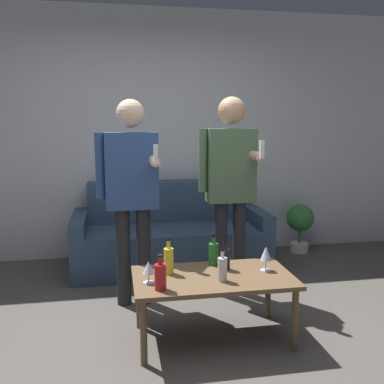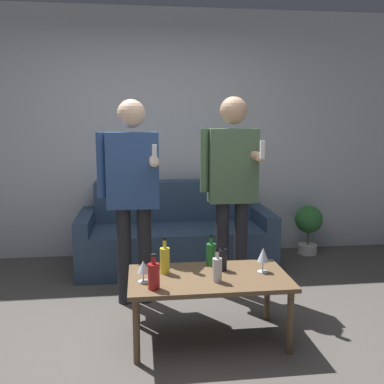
{
  "view_description": "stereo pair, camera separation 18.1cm",
  "coord_description": "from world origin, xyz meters",
  "px_view_note": "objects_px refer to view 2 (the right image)",
  "views": [
    {
      "loc": [
        -0.34,
        -2.56,
        1.5
      ],
      "look_at": [
        0.25,
        0.71,
        0.95
      ],
      "focal_mm": 40.0,
      "sensor_mm": 36.0,
      "label": 1
    },
    {
      "loc": [
        -0.16,
        -2.59,
        1.5
      ],
      "look_at": [
        0.25,
        0.71,
        0.95
      ],
      "focal_mm": 40.0,
      "sensor_mm": 36.0,
      "label": 2
    }
  ],
  "objects_px": {
    "coffee_table": "(209,283)",
    "bottle_orange": "(222,259)",
    "couch": "(176,237)",
    "person_standing_right": "(232,180)",
    "person_standing_left": "(132,186)"
  },
  "relations": [
    {
      "from": "couch",
      "to": "person_standing_right",
      "type": "bearing_deg",
      "value": -63.58
    },
    {
      "from": "couch",
      "to": "coffee_table",
      "type": "bearing_deg",
      "value": -86.61
    },
    {
      "from": "person_standing_left",
      "to": "bottle_orange",
      "type": "bearing_deg",
      "value": -42.97
    },
    {
      "from": "couch",
      "to": "bottle_orange",
      "type": "xyz_separation_m",
      "value": [
        0.21,
        -1.48,
        0.23
      ]
    },
    {
      "from": "coffee_table",
      "to": "person_standing_left",
      "type": "height_order",
      "value": "person_standing_left"
    },
    {
      "from": "bottle_orange",
      "to": "person_standing_right",
      "type": "height_order",
      "value": "person_standing_right"
    },
    {
      "from": "coffee_table",
      "to": "person_standing_left",
      "type": "distance_m",
      "value": 1.04
    },
    {
      "from": "bottle_orange",
      "to": "person_standing_right",
      "type": "relative_size",
      "value": 0.12
    },
    {
      "from": "coffee_table",
      "to": "bottle_orange",
      "type": "distance_m",
      "value": 0.2
    },
    {
      "from": "couch",
      "to": "person_standing_right",
      "type": "distance_m",
      "value": 1.16
    },
    {
      "from": "couch",
      "to": "bottle_orange",
      "type": "height_order",
      "value": "couch"
    },
    {
      "from": "coffee_table",
      "to": "bottle_orange",
      "type": "relative_size",
      "value": 5.24
    },
    {
      "from": "person_standing_left",
      "to": "person_standing_right",
      "type": "relative_size",
      "value": 0.98
    },
    {
      "from": "couch",
      "to": "person_standing_left",
      "type": "relative_size",
      "value": 1.17
    },
    {
      "from": "coffee_table",
      "to": "person_standing_right",
      "type": "height_order",
      "value": "person_standing_right"
    }
  ]
}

